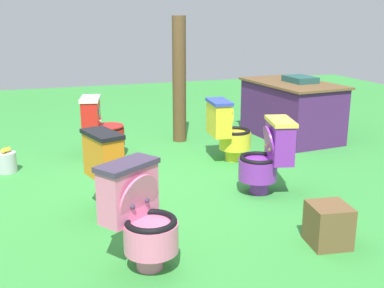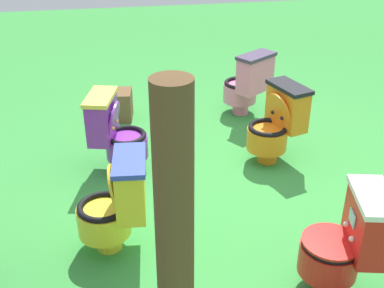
# 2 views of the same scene
# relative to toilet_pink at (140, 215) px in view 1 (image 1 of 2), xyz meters

# --- Properties ---
(ground) EXTENTS (14.00, 14.00, 0.00)m
(ground) POSITION_rel_toilet_pink_xyz_m (-1.42, 0.44, -0.37)
(ground) COLOR green
(toilet_pink) EXTENTS (0.63, 0.61, 0.73)m
(toilet_pink) POSITION_rel_toilet_pink_xyz_m (0.00, 0.00, 0.00)
(toilet_pink) COLOR pink
(toilet_pink) RESTS_ON ground
(toilet_yellow) EXTENTS (0.45, 0.53, 0.73)m
(toilet_yellow) POSITION_rel_toilet_pink_xyz_m (-2.02, 1.49, 0.00)
(toilet_yellow) COLOR yellow
(toilet_yellow) RESTS_ON ground
(toilet_red) EXTENTS (0.50, 0.57, 0.73)m
(toilet_red) POSITION_rel_toilet_pink_xyz_m (-2.67, 0.13, -0.00)
(toilet_red) COLOR red
(toilet_red) RESTS_ON ground
(toilet_purple) EXTENTS (0.51, 0.58, 0.73)m
(toilet_purple) POSITION_rel_toilet_pink_xyz_m (-0.94, 1.45, 0.00)
(toilet_purple) COLOR purple
(toilet_purple) RESTS_ON ground
(toilet_orange) EXTENTS (0.53, 0.59, 0.73)m
(toilet_orange) POSITION_rel_toilet_pink_xyz_m (-1.01, 0.01, 0.00)
(toilet_orange) COLOR orange
(toilet_orange) RESTS_ON ground
(vendor_table) EXTENTS (1.53, 0.99, 0.85)m
(vendor_table) POSITION_rel_toilet_pink_xyz_m (-2.75, 2.76, 0.02)
(vendor_table) COLOR #4C2360
(vendor_table) RESTS_ON ground
(wooden_post) EXTENTS (0.18, 0.18, 1.65)m
(wooden_post) POSITION_rel_toilet_pink_xyz_m (-3.05, 1.23, 0.45)
(wooden_post) COLOR brown
(wooden_post) RESTS_ON ground
(small_crate) EXTENTS (0.33, 0.32, 0.32)m
(small_crate) POSITION_rel_toilet_pink_xyz_m (0.16, 1.39, -0.21)
(small_crate) COLOR brown
(small_crate) RESTS_ON ground
(lemon_bucket) EXTENTS (0.22, 0.22, 0.28)m
(lemon_bucket) POSITION_rel_toilet_pink_xyz_m (-2.41, -0.95, -0.26)
(lemon_bucket) COLOR #B7B7BF
(lemon_bucket) RESTS_ON ground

